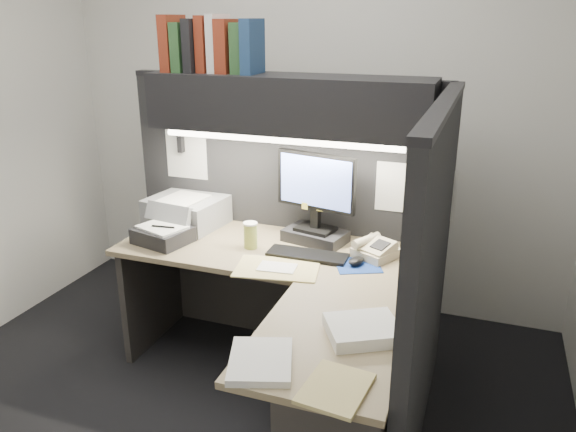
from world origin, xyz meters
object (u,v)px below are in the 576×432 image
object	(u,v)px
monitor	(316,208)
keyboard	(307,255)
telephone	(376,250)
printer	(187,211)
overhead_shelf	(288,104)
coffee_cup	(251,236)
notebook_stack	(163,235)
desk	(294,359)

from	to	relation	value
monitor	keyboard	bearing A→B (deg)	-70.56
telephone	printer	world-z (taller)	printer
printer	keyboard	bearing A→B (deg)	-7.21
keyboard	telephone	distance (m)	0.37
monitor	telephone	xyz separation A→B (m)	(0.37, -0.10, -0.17)
overhead_shelf	monitor	xyz separation A→B (m)	(0.17, -0.01, -0.57)
coffee_cup	printer	distance (m)	0.56
notebook_stack	telephone	bearing A→B (deg)	9.96
telephone	coffee_cup	size ratio (longest dim) A/B	1.47
overhead_shelf	printer	world-z (taller)	overhead_shelf
keyboard	coffee_cup	distance (m)	0.34
telephone	keyboard	bearing A→B (deg)	-132.08
desk	coffee_cup	bearing A→B (deg)	129.57
overhead_shelf	monitor	size ratio (longest dim) A/B	3.01
overhead_shelf	telephone	bearing A→B (deg)	-11.38
desk	printer	world-z (taller)	printer
overhead_shelf	coffee_cup	bearing A→B (deg)	-122.91
keyboard	notebook_stack	distance (m)	0.84
printer	monitor	bearing A→B (deg)	7.36
desk	printer	bearing A→B (deg)	142.17
desk	monitor	size ratio (longest dim) A/B	3.30
keyboard	notebook_stack	bearing A→B (deg)	-175.16
keyboard	coffee_cup	xyz separation A→B (m)	(-0.34, 0.01, 0.06)
telephone	printer	distance (m)	1.20
desk	telephone	xyz separation A→B (m)	(0.24, 0.64, 0.33)
overhead_shelf	monitor	bearing A→B (deg)	-3.53
monitor	telephone	size ratio (longest dim) A/B	2.54
monitor	notebook_stack	xyz separation A→B (m)	(-0.81, -0.30, -0.16)
printer	desk	bearing A→B (deg)	-30.31
desk	printer	xyz separation A→B (m)	(-0.96, 0.74, 0.37)
monitor	desk	bearing A→B (deg)	-67.23
keyboard	monitor	bearing A→B (deg)	96.02
monitor	keyboard	xyz separation A→B (m)	(0.03, -0.22, -0.19)
keyboard	notebook_stack	size ratio (longest dim) A/B	1.49
telephone	monitor	bearing A→B (deg)	-166.81
desk	keyboard	bearing A→B (deg)	101.56
coffee_cup	desk	bearing A→B (deg)	-50.43
overhead_shelf	coffee_cup	distance (m)	0.75
printer	notebook_stack	world-z (taller)	printer
desk	overhead_shelf	size ratio (longest dim) A/B	1.10
desk	notebook_stack	size ratio (longest dim) A/B	5.89
notebook_stack	keyboard	bearing A→B (deg)	5.65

